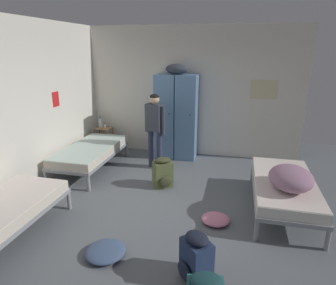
{
  "coord_description": "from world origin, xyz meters",
  "views": [
    {
      "loc": [
        1.05,
        -4.11,
        2.38
      ],
      "look_at": [
        0.0,
        0.25,
        0.95
      ],
      "focal_mm": 31.74,
      "sensor_mm": 36.0,
      "label": 1
    }
  ],
  "objects_px": {
    "bed_right": "(284,186)",
    "clothes_pile_pink": "(215,219)",
    "backpack_olive": "(163,173)",
    "bedding_heap": "(291,178)",
    "clothes_pile_denim": "(105,251)",
    "lotion_bottle": "(105,126)",
    "person_traveler": "(155,124)",
    "locker_bank": "(177,115)",
    "water_bottle": "(100,123)",
    "backpack_navy": "(196,258)",
    "bed_left_rear": "(91,151)",
    "shelf_unit": "(104,137)"
  },
  "relations": [
    {
      "from": "locker_bank",
      "to": "bedding_heap",
      "type": "distance_m",
      "value": 3.06
    },
    {
      "from": "locker_bank",
      "to": "clothes_pile_pink",
      "type": "bearing_deg",
      "value": -66.28
    },
    {
      "from": "bed_left_rear",
      "to": "lotion_bottle",
      "type": "distance_m",
      "value": 1.15
    },
    {
      "from": "person_traveler",
      "to": "backpack_navy",
      "type": "xyz_separation_m",
      "value": [
        1.28,
        -2.92,
        -0.66
      ]
    },
    {
      "from": "bedding_heap",
      "to": "backpack_olive",
      "type": "distance_m",
      "value": 2.14
    },
    {
      "from": "clothes_pile_denim",
      "to": "bed_left_rear",
      "type": "bearing_deg",
      "value": 120.57
    },
    {
      "from": "clothes_pile_denim",
      "to": "clothes_pile_pink",
      "type": "relative_size",
      "value": 1.22
    },
    {
      "from": "lotion_bottle",
      "to": "backpack_navy",
      "type": "relative_size",
      "value": 0.24
    },
    {
      "from": "backpack_navy",
      "to": "clothes_pile_pink",
      "type": "relative_size",
      "value": 1.37
    },
    {
      "from": "bed_left_rear",
      "to": "bed_right",
      "type": "height_order",
      "value": "same"
    },
    {
      "from": "person_traveler",
      "to": "bedding_heap",
      "type": "bearing_deg",
      "value": -31.18
    },
    {
      "from": "shelf_unit",
      "to": "clothes_pile_pink",
      "type": "bearing_deg",
      "value": -41.27
    },
    {
      "from": "shelf_unit",
      "to": "lotion_bottle",
      "type": "xyz_separation_m",
      "value": [
        0.07,
        -0.04,
        0.28
      ]
    },
    {
      "from": "bed_right",
      "to": "backpack_navy",
      "type": "bearing_deg",
      "value": -121.54
    },
    {
      "from": "bedding_heap",
      "to": "person_traveler",
      "type": "height_order",
      "value": "person_traveler"
    },
    {
      "from": "person_traveler",
      "to": "lotion_bottle",
      "type": "bearing_deg",
      "value": 153.38
    },
    {
      "from": "locker_bank",
      "to": "bed_right",
      "type": "xyz_separation_m",
      "value": [
        2.08,
        -1.91,
        -0.59
      ]
    },
    {
      "from": "shelf_unit",
      "to": "locker_bank",
      "type": "bearing_deg",
      "value": -0.05
    },
    {
      "from": "bedding_heap",
      "to": "lotion_bottle",
      "type": "xyz_separation_m",
      "value": [
        -3.82,
        2.16,
        -0.02
      ]
    },
    {
      "from": "bed_right",
      "to": "lotion_bottle",
      "type": "distance_m",
      "value": 4.24
    },
    {
      "from": "bed_right",
      "to": "backpack_navy",
      "type": "xyz_separation_m",
      "value": [
        -1.08,
        -1.76,
        -0.12
      ]
    },
    {
      "from": "locker_bank",
      "to": "clothes_pile_pink",
      "type": "height_order",
      "value": "locker_bank"
    },
    {
      "from": "clothes_pile_pink",
      "to": "shelf_unit",
      "type": "bearing_deg",
      "value": 138.73
    },
    {
      "from": "lotion_bottle",
      "to": "clothes_pile_pink",
      "type": "relative_size",
      "value": 0.32
    },
    {
      "from": "bedding_heap",
      "to": "shelf_unit",
      "type": "bearing_deg",
      "value": 150.48
    },
    {
      "from": "shelf_unit",
      "to": "backpack_olive",
      "type": "bearing_deg",
      "value": -40.25
    },
    {
      "from": "bed_right",
      "to": "clothes_pile_pink",
      "type": "height_order",
      "value": "bed_right"
    },
    {
      "from": "shelf_unit",
      "to": "bedding_heap",
      "type": "distance_m",
      "value": 4.48
    },
    {
      "from": "bed_left_rear",
      "to": "bed_right",
      "type": "distance_m",
      "value": 3.69
    },
    {
      "from": "backpack_olive",
      "to": "clothes_pile_pink",
      "type": "bearing_deg",
      "value": -43.07
    },
    {
      "from": "clothes_pile_pink",
      "to": "locker_bank",
      "type": "bearing_deg",
      "value": 113.72
    },
    {
      "from": "bed_left_rear",
      "to": "bedding_heap",
      "type": "xyz_separation_m",
      "value": [
        3.64,
        -1.05,
        0.27
      ]
    },
    {
      "from": "bed_right",
      "to": "water_bottle",
      "type": "xyz_separation_m",
      "value": [
        -3.94,
        1.93,
        0.31
      ]
    },
    {
      "from": "water_bottle",
      "to": "backpack_navy",
      "type": "xyz_separation_m",
      "value": [
        2.86,
        -3.7,
        -0.43
      ]
    },
    {
      "from": "locker_bank",
      "to": "clothes_pile_denim",
      "type": "bearing_deg",
      "value": -91.7
    },
    {
      "from": "bedding_heap",
      "to": "clothes_pile_denim",
      "type": "height_order",
      "value": "bedding_heap"
    },
    {
      "from": "locker_bank",
      "to": "bed_left_rear",
      "type": "distance_m",
      "value": 2.0
    },
    {
      "from": "water_bottle",
      "to": "clothes_pile_denim",
      "type": "distance_m",
      "value": 4.04
    },
    {
      "from": "water_bottle",
      "to": "locker_bank",
      "type": "bearing_deg",
      "value": -0.66
    },
    {
      "from": "person_traveler",
      "to": "clothes_pile_pink",
      "type": "height_order",
      "value": "person_traveler"
    },
    {
      "from": "locker_bank",
      "to": "water_bottle",
      "type": "distance_m",
      "value": 1.88
    },
    {
      "from": "person_traveler",
      "to": "backpack_olive",
      "type": "relative_size",
      "value": 2.78
    },
    {
      "from": "clothes_pile_pink",
      "to": "clothes_pile_denim",
      "type": "bearing_deg",
      "value": -140.18
    },
    {
      "from": "water_bottle",
      "to": "backpack_navy",
      "type": "bearing_deg",
      "value": -52.33
    },
    {
      "from": "bed_right",
      "to": "backpack_olive",
      "type": "bearing_deg",
      "value": 170.67
    },
    {
      "from": "person_traveler",
      "to": "clothes_pile_pink",
      "type": "relative_size",
      "value": 3.81
    },
    {
      "from": "bedding_heap",
      "to": "clothes_pile_pink",
      "type": "relative_size",
      "value": 1.84
    },
    {
      "from": "lotion_bottle",
      "to": "clothes_pile_pink",
      "type": "bearing_deg",
      "value": -41.51
    },
    {
      "from": "lotion_bottle",
      "to": "clothes_pile_pink",
      "type": "height_order",
      "value": "lotion_bottle"
    },
    {
      "from": "shelf_unit",
      "to": "water_bottle",
      "type": "relative_size",
      "value": 2.22
    }
  ]
}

